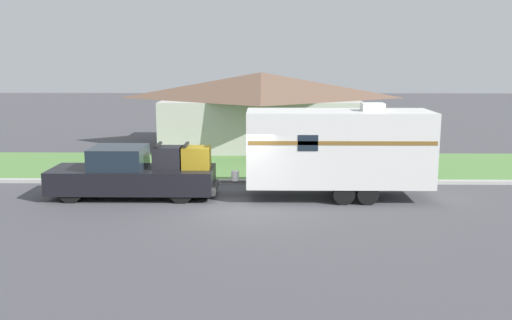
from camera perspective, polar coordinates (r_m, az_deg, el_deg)
ground_plane at (r=19.73m, az=-1.85°, el=-4.73°), size 120.00×120.00×0.00m
curb_strip at (r=23.35m, az=-1.42°, el=-2.16°), size 80.00×0.30×0.14m
lawn_strip at (r=26.93m, az=-1.12°, el=-0.58°), size 80.00×7.00×0.03m
house_across_street at (r=32.86m, az=0.51°, el=5.23°), size 11.61×7.88×4.21m
pickup_truck at (r=21.39m, az=-12.01°, el=-1.35°), size 6.08×2.06×2.01m
travel_trailer at (r=20.85m, az=8.25°, el=1.20°), size 7.60×2.28×3.48m
mailbox at (r=24.70m, az=15.75°, el=0.30°), size 0.48×0.20×1.28m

